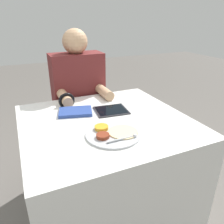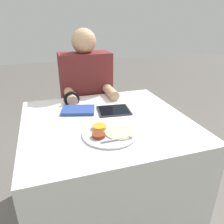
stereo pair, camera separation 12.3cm
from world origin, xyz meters
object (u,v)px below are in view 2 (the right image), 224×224
object	(u,v)px
tablet_device	(114,110)
person_diner	(87,112)
thali_tray	(110,133)
red_notebook	(78,110)

from	to	relation	value
tablet_device	person_diner	world-z (taller)	person_diner
thali_tray	tablet_device	xyz separation A→B (m)	(0.11, 0.28, -0.00)
red_notebook	thali_tray	bearing A→B (deg)	-73.31
red_notebook	person_diner	bearing A→B (deg)	72.09
red_notebook	person_diner	world-z (taller)	person_diner
red_notebook	tablet_device	bearing A→B (deg)	-15.15
thali_tray	tablet_device	distance (m)	0.30
thali_tray	red_notebook	distance (m)	0.36
thali_tray	red_notebook	world-z (taller)	thali_tray
thali_tray	red_notebook	size ratio (longest dim) A/B	1.23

